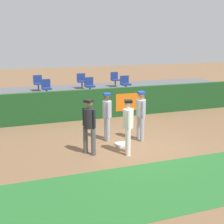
% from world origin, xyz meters
% --- Properties ---
extents(ground_plane, '(60.00, 60.00, 0.00)m').
position_xyz_m(ground_plane, '(0.00, 0.00, 0.00)').
color(ground_plane, brown).
extents(grass_foreground_strip, '(18.00, 2.80, 0.01)m').
position_xyz_m(grass_foreground_strip, '(0.00, -3.07, 0.00)').
color(grass_foreground_strip, '#26662B').
rests_on(grass_foreground_strip, ground_plane).
extents(first_base, '(0.40, 0.40, 0.08)m').
position_xyz_m(first_base, '(-0.27, 0.08, 0.04)').
color(first_base, white).
rests_on(first_base, ground_plane).
extents(player_fielder_home, '(0.47, 0.53, 1.82)m').
position_xyz_m(player_fielder_home, '(-0.35, -0.71, 1.05)').
color(player_fielder_home, white).
rests_on(player_fielder_home, ground_plane).
extents(player_runner_visitor, '(0.37, 0.52, 1.84)m').
position_xyz_m(player_runner_visitor, '(0.62, 0.42, 1.07)').
color(player_runner_visitor, '#9EA3AD').
rests_on(player_runner_visitor, ground_plane).
extents(player_coach_visitor, '(0.37, 0.50, 1.78)m').
position_xyz_m(player_coach_visitor, '(-0.54, 0.85, 1.03)').
color(player_coach_visitor, '#9EA3AD').
rests_on(player_coach_visitor, ground_plane).
extents(player_umpire, '(0.49, 0.49, 1.83)m').
position_xyz_m(player_umpire, '(-1.56, -0.32, 1.06)').
color(player_umpire, '#4C4C51').
rests_on(player_umpire, ground_plane).
extents(field_wall, '(18.00, 0.26, 1.41)m').
position_xyz_m(field_wall, '(0.01, 3.99, 0.71)').
color(field_wall, '#19471E').
rests_on(field_wall, ground_plane).
extents(bleacher_platform, '(18.00, 4.80, 0.94)m').
position_xyz_m(bleacher_platform, '(0.00, 6.56, 0.47)').
color(bleacher_platform, '#59595E').
rests_on(bleacher_platform, ground_plane).
extents(seat_front_center, '(0.47, 0.44, 0.84)m').
position_xyz_m(seat_front_center, '(0.08, 5.43, 1.41)').
color(seat_front_center, '#4C4C51').
rests_on(seat_front_center, bleacher_platform).
extents(seat_front_right, '(0.48, 0.44, 0.84)m').
position_xyz_m(seat_front_right, '(2.05, 5.43, 1.41)').
color(seat_front_right, '#4C4C51').
rests_on(seat_front_right, bleacher_platform).
extents(seat_back_left, '(0.47, 0.44, 0.84)m').
position_xyz_m(seat_back_left, '(-2.28, 7.23, 1.41)').
color(seat_back_left, '#4C4C51').
rests_on(seat_back_left, bleacher_platform).
extents(seat_back_center, '(0.48, 0.44, 0.84)m').
position_xyz_m(seat_back_center, '(0.13, 7.23, 1.41)').
color(seat_back_center, '#4C4C51').
rests_on(seat_back_center, bleacher_platform).
extents(seat_front_left, '(0.45, 0.44, 0.84)m').
position_xyz_m(seat_front_left, '(-2.10, 5.43, 1.41)').
color(seat_front_left, '#4C4C51').
rests_on(seat_front_left, bleacher_platform).
extents(seat_back_right, '(0.44, 0.44, 0.84)m').
position_xyz_m(seat_back_right, '(2.13, 7.23, 1.41)').
color(seat_back_right, '#4C4C51').
rests_on(seat_back_right, bleacher_platform).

